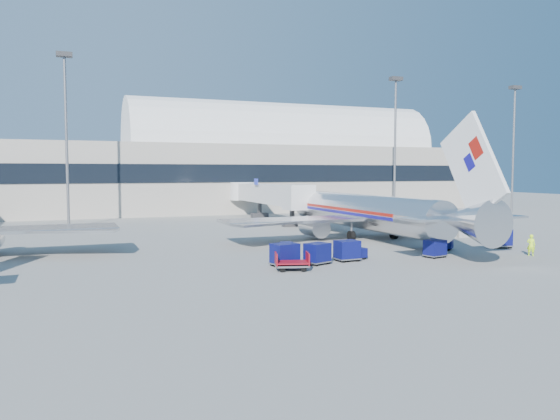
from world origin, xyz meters
name	(u,v)px	position (x,y,z in m)	size (l,w,h in m)	color
ground	(300,249)	(0.00, 0.00, 0.00)	(260.00, 260.00, 0.00)	gray
terminal	(105,170)	(-13.60, 55.96, 7.52)	(170.00, 28.15, 21.00)	#B2AA9E
airliner_main	(368,212)	(10.00, 4.51, 2.93)	(32.00, 37.26, 12.07)	silver
jetbridge_near	(264,194)	(7.60, 30.81, 3.93)	(4.40, 27.50, 6.25)	silver
mast_west	(66,113)	(-20.00, 30.00, 14.79)	(2.00, 1.20, 22.60)	slate
mast_east	(395,125)	(30.00, 30.00, 14.79)	(2.00, 1.20, 22.60)	slate
mast_far_east	(514,130)	(55.00, 30.00, 14.79)	(2.00, 1.20, 22.60)	slate
barrier_near	(444,234)	(18.00, 2.00, 0.45)	(3.00, 0.55, 0.90)	#9E9E96
barrier_mid	(468,233)	(21.30, 2.00, 0.45)	(3.00, 0.55, 0.90)	#9E9E96
barrier_far	(492,232)	(24.60, 2.00, 0.45)	(3.00, 0.55, 0.90)	#9E9E96
tug_lead	(351,251)	(1.57, -7.04, 0.69)	(2.50, 1.56, 1.52)	#0A0D4C
tug_right	(437,241)	(11.99, -4.70, 0.75)	(2.65, 2.72, 1.65)	#0A0D4C
tug_left	(285,250)	(-2.91, -3.50, 0.60)	(1.02, 2.03, 1.32)	#0A0D4C
cart_train_a	(347,250)	(0.91, -7.52, 0.90)	(2.00, 1.57, 1.69)	#0A0D4C
cart_train_b	(317,253)	(-2.01, -8.06, 0.89)	(2.30, 2.05, 1.67)	#0A0D4C
cart_train_c	(285,254)	(-4.71, -7.93, 0.94)	(2.31, 1.96, 1.77)	#0A0D4C
cart_solo_near	(435,248)	(8.73, -8.61, 0.80)	(1.95, 1.64, 1.50)	#0A0D4C
cart_solo_far	(499,238)	(18.14, -5.98, 0.97)	(2.37, 2.01, 1.82)	#0A0D4C
cart_open_red	(292,264)	(-4.87, -9.80, 0.47)	(2.83, 2.34, 0.66)	slate
ramp_worker	(531,245)	(17.07, -10.85, 0.94)	(0.68, 0.45, 1.87)	#BFFF1A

